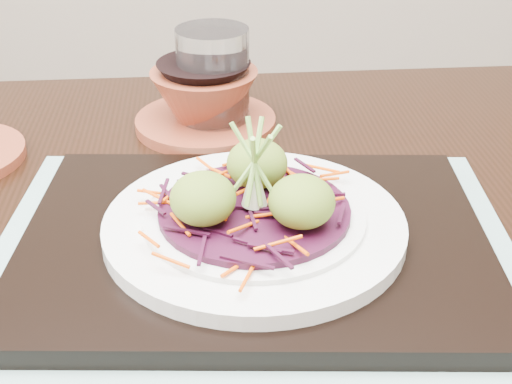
# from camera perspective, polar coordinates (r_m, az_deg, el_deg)

# --- Properties ---
(dining_table) EXTENTS (1.32, 0.98, 0.76)m
(dining_table) POSITION_cam_1_polar(r_m,az_deg,el_deg) (0.66, -0.89, -11.33)
(dining_table) COLOR black
(dining_table) RESTS_ON ground
(placemat) EXTENTS (0.45, 0.36, 0.00)m
(placemat) POSITION_cam_1_polar(r_m,az_deg,el_deg) (0.59, -0.12, -4.77)
(placemat) COLOR #7FA59B
(placemat) RESTS_ON dining_table
(serving_tray) EXTENTS (0.39, 0.30, 0.02)m
(serving_tray) POSITION_cam_1_polar(r_m,az_deg,el_deg) (0.58, -0.13, -3.94)
(serving_tray) COLOR black
(serving_tray) RESTS_ON placemat
(white_plate) EXTENTS (0.24, 0.24, 0.02)m
(white_plate) POSITION_cam_1_polar(r_m,az_deg,el_deg) (0.57, -0.13, -2.57)
(white_plate) COLOR silver
(white_plate) RESTS_ON serving_tray
(cabbage_bed) EXTENTS (0.15, 0.15, 0.01)m
(cabbage_bed) POSITION_cam_1_polar(r_m,az_deg,el_deg) (0.56, -0.13, -1.51)
(cabbage_bed) COLOR #380B1F
(cabbage_bed) RESTS_ON white_plate
(carrot_julienne) EXTENTS (0.19, 0.19, 0.01)m
(carrot_julienne) POSITION_cam_1_polar(r_m,az_deg,el_deg) (0.56, -0.13, -0.86)
(carrot_julienne) COLOR #E54B04
(carrot_julienne) RESTS_ON cabbage_bed
(guacamole_scoops) EXTENTS (0.13, 0.12, 0.04)m
(guacamole_scoops) POSITION_cam_1_polar(r_m,az_deg,el_deg) (0.55, -0.14, 0.36)
(guacamole_scoops) COLOR #5B7222
(guacamole_scoops) RESTS_ON cabbage_bed
(scallion_garnish) EXTENTS (0.06, 0.06, 0.08)m
(scallion_garnish) POSITION_cam_1_polar(r_m,az_deg,el_deg) (0.54, -0.13, 2.09)
(scallion_garnish) COLOR #82BB4B
(scallion_garnish) RESTS_ON cabbage_bed
(water_glass) EXTENTS (0.10, 0.10, 0.11)m
(water_glass) POSITION_cam_1_polar(r_m,az_deg,el_deg) (0.78, -3.43, 8.98)
(water_glass) COLOR white
(water_glass) RESTS_ON dining_table
(terracotta_bowl_set) EXTENTS (0.19, 0.19, 0.07)m
(terracotta_bowl_set) POSITION_cam_1_polar(r_m,az_deg,el_deg) (0.79, -4.11, 7.15)
(terracotta_bowl_set) COLOR maroon
(terracotta_bowl_set) RESTS_ON dining_table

